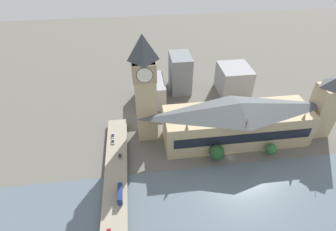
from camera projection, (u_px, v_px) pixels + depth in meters
ground_plane at (230, 157)px, 168.99m from camera, size 600.00×600.00×0.00m
river_water at (254, 212)px, 137.98m from camera, size 67.06×360.00×0.30m
parliament_hall at (237, 122)px, 173.63m from camera, size 28.00×96.67×30.44m
clock_tower at (145, 87)px, 162.50m from camera, size 14.56×14.56×73.24m
victoria_tower at (324, 107)px, 175.46m from camera, size 14.11×14.11×48.08m
road_bridge at (114, 226)px, 128.73m from camera, size 166.11×13.33×4.01m
double_decker_bus_lead at (120, 193)px, 139.61m from camera, size 11.47×2.52×4.78m
car_northbound_lead at (113, 136)px, 178.47m from camera, size 4.74×1.82×1.28m
car_northbound_tail at (113, 142)px, 173.93m from camera, size 4.28×1.92×1.34m
car_southbound_lead at (120, 156)px, 163.60m from camera, size 3.94×1.78×1.49m
city_block_west at (233, 80)px, 223.98m from camera, size 27.70×25.26×23.63m
city_block_center at (180, 73)px, 224.63m from camera, size 24.68×17.18×32.20m
city_block_east at (151, 91)px, 213.74m from camera, size 31.50×22.16×19.58m
tree_embankment_near at (271, 149)px, 166.90m from camera, size 6.78×6.78×9.28m
tree_embankment_mid at (217, 152)px, 162.68m from camera, size 9.69×9.69×12.02m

